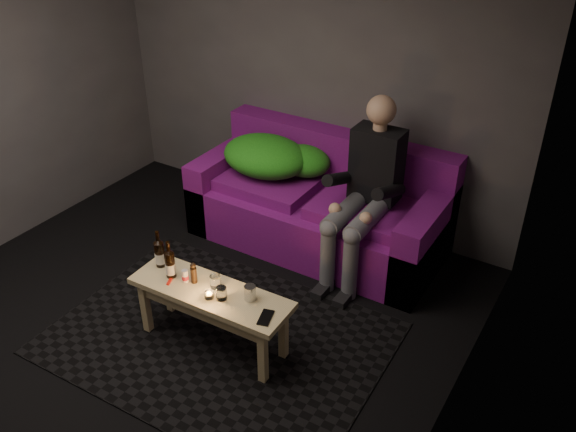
% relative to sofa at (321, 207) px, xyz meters
% --- Properties ---
extents(floor, '(4.50, 4.50, 0.00)m').
position_rel_sofa_xyz_m(floor, '(-0.39, -1.82, -0.34)').
color(floor, black).
rests_on(floor, ground).
extents(room, '(4.50, 4.50, 4.50)m').
position_rel_sofa_xyz_m(room, '(-0.39, -1.35, 1.30)').
color(room, silver).
rests_on(room, ground).
extents(rug, '(2.38, 1.76, 0.01)m').
position_rel_sofa_xyz_m(rug, '(0.01, -1.53, -0.34)').
color(rug, black).
rests_on(rug, floor).
extents(sofa, '(2.19, 0.98, 0.94)m').
position_rel_sofa_xyz_m(sofa, '(0.00, 0.00, 0.00)').
color(sofa, '#710F6E').
rests_on(sofa, floor).
extents(green_blanket, '(0.96, 0.66, 0.33)m').
position_rel_sofa_xyz_m(green_blanket, '(-0.49, -0.01, 0.37)').
color(green_blanket, '#1F7C16').
rests_on(green_blanket, sofa).
extents(person, '(0.39, 0.91, 1.46)m').
position_rel_sofa_xyz_m(person, '(0.49, -0.18, 0.42)').
color(person, black).
rests_on(person, sofa).
extents(coffee_table, '(1.18, 0.40, 0.48)m').
position_rel_sofa_xyz_m(coffee_table, '(0.01, -1.58, 0.05)').
color(coffee_table, tan).
rests_on(coffee_table, rug).
extents(beer_bottle_a, '(0.07, 0.07, 0.29)m').
position_rel_sofa_xyz_m(beer_bottle_a, '(-0.47, -1.54, 0.24)').
color(beer_bottle_a, black).
rests_on(beer_bottle_a, coffee_table).
extents(beer_bottle_b, '(0.07, 0.07, 0.29)m').
position_rel_sofa_xyz_m(beer_bottle_b, '(-0.32, -1.60, 0.24)').
color(beer_bottle_b, black).
rests_on(beer_bottle_b, coffee_table).
extents(salt_shaker, '(0.06, 0.06, 0.09)m').
position_rel_sofa_xyz_m(salt_shaker, '(-0.20, -1.59, 0.18)').
color(salt_shaker, silver).
rests_on(salt_shaker, coffee_table).
extents(pepper_mill, '(0.06, 0.06, 0.12)m').
position_rel_sofa_xyz_m(pepper_mill, '(-0.14, -1.57, 0.20)').
color(pepper_mill, black).
rests_on(pepper_mill, coffee_table).
extents(tumbler_back, '(0.09, 0.09, 0.09)m').
position_rel_sofa_xyz_m(tumbler_back, '(0.02, -1.53, 0.18)').
color(tumbler_back, white).
rests_on(tumbler_back, coffee_table).
extents(tealight, '(0.06, 0.06, 0.05)m').
position_rel_sofa_xyz_m(tealight, '(0.06, -1.65, 0.16)').
color(tealight, white).
rests_on(tealight, coffee_table).
extents(tumbler_front, '(0.10, 0.10, 0.09)m').
position_rel_sofa_xyz_m(tumbler_front, '(0.13, -1.61, 0.18)').
color(tumbler_front, white).
rests_on(tumbler_front, coffee_table).
extents(steel_cup, '(0.10, 0.10, 0.11)m').
position_rel_sofa_xyz_m(steel_cup, '(0.30, -1.52, 0.19)').
color(steel_cup, '#BBBDC3').
rests_on(steel_cup, coffee_table).
extents(smartphone, '(0.12, 0.17, 0.01)m').
position_rel_sofa_xyz_m(smartphone, '(0.49, -1.62, 0.14)').
color(smartphone, black).
rests_on(smartphone, coffee_table).
extents(red_lighter, '(0.04, 0.07, 0.01)m').
position_rel_sofa_xyz_m(red_lighter, '(-0.28, -1.66, 0.14)').
color(red_lighter, red).
rests_on(red_lighter, coffee_table).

